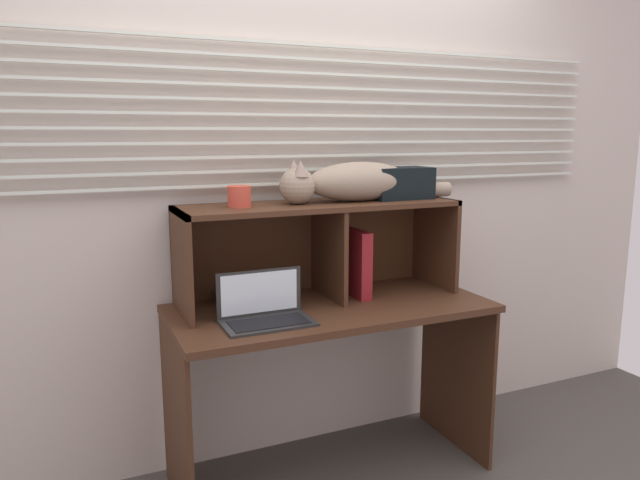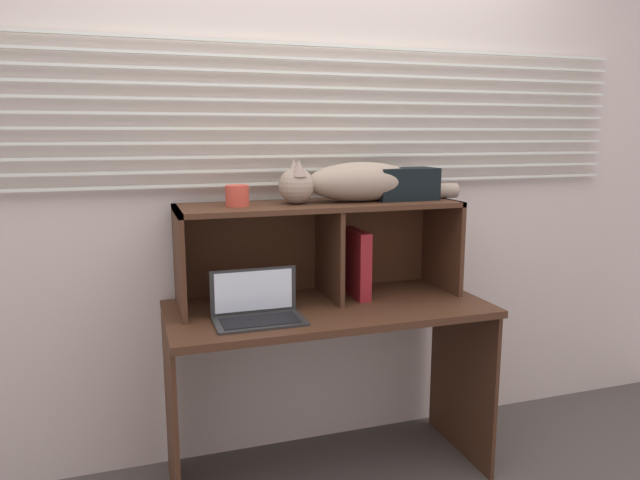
{
  "view_description": "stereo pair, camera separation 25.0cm",
  "coord_description": "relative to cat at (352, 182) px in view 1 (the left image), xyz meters",
  "views": [
    {
      "loc": [
        -1.01,
        -1.95,
        1.49
      ],
      "look_at": [
        0.0,
        0.32,
        1.04
      ],
      "focal_mm": 32.83,
      "sensor_mm": 36.0,
      "label": 1
    },
    {
      "loc": [
        -0.78,
        -2.04,
        1.49
      ],
      "look_at": [
        0.0,
        0.32,
        1.04
      ],
      "focal_mm": 32.83,
      "sensor_mm": 36.0,
      "label": 2
    }
  ],
  "objects": [
    {
      "name": "small_basket",
      "position": [
        -0.51,
        0.0,
        -0.04
      ],
      "size": [
        0.1,
        0.1,
        0.09
      ],
      "primitive_type": "cylinder",
      "color": "#C44432",
      "rests_on": "hutch_shelf_unit"
    },
    {
      "name": "laptop",
      "position": [
        -0.48,
        -0.21,
        -0.46
      ],
      "size": [
        0.34,
        0.2,
        0.19
      ],
      "color": "#292929",
      "rests_on": "desk"
    },
    {
      "name": "cat",
      "position": [
        0.0,
        0.0,
        0.0
      ],
      "size": [
        0.84,
        0.2,
        0.19
      ],
      "color": "gray",
      "rests_on": "hutch_shelf_unit"
    },
    {
      "name": "hutch_shelf_unit",
      "position": [
        -0.15,
        0.03,
        -0.21
      ],
      "size": [
        1.21,
        0.36,
        0.42
      ],
      "color": "#442718",
      "rests_on": "desk"
    },
    {
      "name": "desk",
      "position": [
        -0.15,
        -0.11,
        -0.67
      ],
      "size": [
        1.34,
        0.61,
        0.78
      ],
      "color": "#442718",
      "rests_on": "ground"
    },
    {
      "name": "back_panel_with_blinds",
      "position": [
        -0.15,
        0.23,
        -0.03
      ],
      "size": [
        4.4,
        0.08,
        2.5
      ],
      "color": "beige",
      "rests_on": "ground"
    },
    {
      "name": "book_stack",
      "position": [
        -0.51,
        0.0,
        -0.47
      ],
      "size": [
        0.16,
        0.26,
        0.07
      ],
      "color": "#3C4D7B",
      "rests_on": "desk"
    },
    {
      "name": "binder_upright",
      "position": [
        0.01,
        0.0,
        -0.36
      ],
      "size": [
        0.05,
        0.25,
        0.3
      ],
      "primitive_type": "cube",
      "color": "maroon",
      "rests_on": "desk"
    },
    {
      "name": "storage_box",
      "position": [
        0.24,
        0.0,
        -0.01
      ],
      "size": [
        0.28,
        0.16,
        0.14
      ],
      "primitive_type": "cube",
      "color": "black",
      "rests_on": "hutch_shelf_unit"
    }
  ]
}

